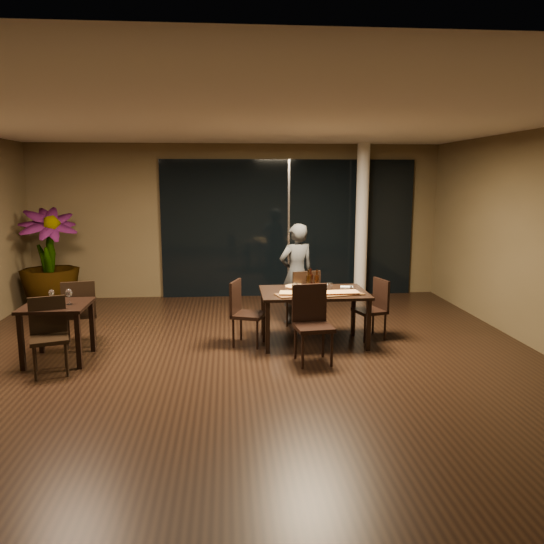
{
  "coord_description": "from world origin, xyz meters",
  "views": [
    {
      "loc": [
        -0.21,
        -6.49,
        2.33
      ],
      "look_at": [
        0.4,
        0.73,
        1.05
      ],
      "focal_mm": 35.0,
      "sensor_mm": 36.0,
      "label": 1
    }
  ],
  "objects": [
    {
      "name": "chair_main_left",
      "position": [
        -0.0,
        0.78,
        0.51
      ],
      "size": [
        0.54,
        0.54,
        0.92
      ],
      "rotation": [
        0.0,
        0.0,
        1.24
      ],
      "color": "black",
      "rests_on": "ground"
    },
    {
      "name": "bottle_c",
      "position": [
        0.98,
        0.93,
        0.9
      ],
      "size": [
        0.07,
        0.07,
        0.3
      ],
      "primitive_type": null,
      "color": "black",
      "rests_on": "main_table"
    },
    {
      "name": "side_table",
      "position": [
        -2.4,
        0.3,
        0.62
      ],
      "size": [
        0.8,
        0.8,
        0.75
      ],
      "color": "black",
      "rests_on": "ground"
    },
    {
      "name": "napkin_far",
      "position": [
        1.53,
        1.02,
        0.76
      ],
      "size": [
        0.19,
        0.12,
        0.01
      ],
      "primitive_type": "cube",
      "rotation": [
        0.0,
        0.0,
        -0.14
      ],
      "color": "white",
      "rests_on": "main_table"
    },
    {
      "name": "wine_glass_a",
      "position": [
        -2.48,
        0.39,
        0.83
      ],
      "size": [
        0.07,
        0.07,
        0.16
      ],
      "primitive_type": null,
      "color": "white",
      "rests_on": "side_table"
    },
    {
      "name": "side_napkin",
      "position": [
        -2.4,
        0.15,
        0.76
      ],
      "size": [
        0.21,
        0.17,
        0.01
      ],
      "primitive_type": "cube",
      "rotation": [
        0.0,
        0.0,
        0.42
      ],
      "color": "silver",
      "rests_on": "side_table"
    },
    {
      "name": "window_panel",
      "position": [
        1.0,
        3.96,
        1.35
      ],
      "size": [
        5.0,
        0.06,
        2.7
      ],
      "primitive_type": "cube",
      "color": "black",
      "rests_on": "ground"
    },
    {
      "name": "bottle_b",
      "position": [
        1.05,
        0.82,
        0.9
      ],
      "size": [
        0.07,
        0.07,
        0.31
      ],
      "primitive_type": null,
      "color": "black",
      "rests_on": "main_table"
    },
    {
      "name": "chair_main_right",
      "position": [
        1.93,
        0.93,
        0.49
      ],
      "size": [
        0.5,
        0.5,
        0.88
      ],
      "rotation": [
        0.0,
        0.0,
        -1.3
      ],
      "color": "black",
      "rests_on": "ground"
    },
    {
      "name": "oblong_pizza_left",
      "position": [
        0.75,
        0.57,
        0.77
      ],
      "size": [
        0.52,
        0.3,
        0.02
      ],
      "primitive_type": null,
      "rotation": [
        0.0,
        0.0,
        -0.15
      ],
      "color": "maroon",
      "rests_on": "pizza_board_left"
    },
    {
      "name": "bottle_a",
      "position": [
        0.94,
        0.86,
        0.9
      ],
      "size": [
        0.07,
        0.07,
        0.3
      ],
      "primitive_type": null,
      "color": "black",
      "rests_on": "main_table"
    },
    {
      "name": "column",
      "position": [
        2.4,
        3.65,
        1.5
      ],
      "size": [
        0.24,
        0.24,
        3.0
      ],
      "primitive_type": "cylinder",
      "color": "silver",
      "rests_on": "ground"
    },
    {
      "name": "chair_side_near",
      "position": [
        -2.38,
        -0.11,
        0.51
      ],
      "size": [
        0.54,
        0.54,
        0.92
      ],
      "rotation": [
        0.0,
        0.0,
        0.32
      ],
      "color": "black",
      "rests_on": "ground"
    },
    {
      "name": "oblong_pizza_right",
      "position": [
        1.34,
        0.57,
        0.77
      ],
      "size": [
        0.49,
        0.24,
        0.02
      ],
      "primitive_type": null,
      "rotation": [
        0.0,
        0.0,
        0.04
      ],
      "color": "maroon",
      "rests_on": "pizza_board_right"
    },
    {
      "name": "tumbler_right",
      "position": [
        1.25,
        0.92,
        0.8
      ],
      "size": [
        0.08,
        0.08,
        0.09
      ],
      "primitive_type": "cylinder",
      "color": "white",
      "rests_on": "main_table"
    },
    {
      "name": "wine_glass_b",
      "position": [
        -2.23,
        0.27,
        0.84
      ],
      "size": [
        0.08,
        0.08,
        0.19
      ],
      "primitive_type": null,
      "color": "white",
      "rests_on": "side_table"
    },
    {
      "name": "diner",
      "position": [
        0.89,
        1.88,
        0.81
      ],
      "size": [
        0.64,
        0.52,
        1.62
      ],
      "primitive_type": "imported",
      "rotation": [
        0.0,
        0.0,
        3.47
      ],
      "color": "#2B2D2F",
      "rests_on": "ground"
    },
    {
      "name": "chair_main_near",
      "position": [
        0.85,
        0.03,
        0.55
      ],
      "size": [
        0.51,
        0.51,
        0.99
      ],
      "rotation": [
        0.0,
        0.0,
        0.11
      ],
      "color": "black",
      "rests_on": "ground"
    },
    {
      "name": "pizza_board_left",
      "position": [
        0.75,
        0.57,
        0.76
      ],
      "size": [
        0.66,
        0.45,
        0.01
      ],
      "primitive_type": "cube",
      "rotation": [
        0.0,
        0.0,
        0.27
      ],
      "color": "#4B2E18",
      "rests_on": "main_table"
    },
    {
      "name": "ground",
      "position": [
        0.0,
        0.0,
        0.0
      ],
      "size": [
        8.0,
        8.0,
        0.0
      ],
      "primitive_type": "plane",
      "color": "black",
      "rests_on": "ground"
    },
    {
      "name": "wall_back",
      "position": [
        0.0,
        4.05,
        1.5
      ],
      "size": [
        8.0,
        0.1,
        3.0
      ],
      "primitive_type": "cube",
      "color": "#4B3F28",
      "rests_on": "ground"
    },
    {
      "name": "round_pizza",
      "position": [
        0.8,
        1.11,
        0.76
      ],
      "size": [
        0.33,
        0.33,
        0.01
      ],
      "primitive_type": "cylinder",
      "color": "red",
      "rests_on": "main_table"
    },
    {
      "name": "wall_front",
      "position": [
        0.0,
        -4.05,
        1.5
      ],
      "size": [
        8.0,
        0.1,
        3.0
      ],
      "primitive_type": "cube",
      "color": "#4B3F28",
      "rests_on": "ground"
    },
    {
      "name": "tumbler_left",
      "position": [
        0.75,
        0.92,
        0.8
      ],
      "size": [
        0.08,
        0.08,
        0.1
      ],
      "primitive_type": "cylinder",
      "color": "white",
      "rests_on": "main_table"
    },
    {
      "name": "chair_side_far",
      "position": [
        -2.28,
        0.87,
        0.53
      ],
      "size": [
        0.53,
        0.53,
        0.95
      ],
      "rotation": [
        0.0,
        0.0,
        3.37
      ],
      "color": "black",
      "rests_on": "ground"
    },
    {
      "name": "pizza_board_right",
      "position": [
        1.34,
        0.57,
        0.76
      ],
      "size": [
        0.66,
        0.43,
        0.01
      ],
      "primitive_type": "cube",
      "rotation": [
        0.0,
        0.0,
        0.22
      ],
      "color": "#3F2714",
      "rests_on": "main_table"
    },
    {
      "name": "chair_main_far",
      "position": [
        0.95,
        1.42,
        0.53
      ],
      "size": [
        0.52,
        0.52,
        0.95
      ],
      "rotation": [
        0.0,
        0.0,
        3.36
      ],
      "color": "black",
      "rests_on": "ground"
    },
    {
      "name": "napkin_near",
      "position": [
        1.53,
        0.68,
        0.76
      ],
      "size": [
        0.18,
        0.1,
        0.01
      ],
      "primitive_type": "cube",
      "rotation": [
        0.0,
        0.0,
        -0.02
      ],
      "color": "white",
      "rests_on": "main_table"
    },
    {
      "name": "main_table",
      "position": [
        1.0,
        0.8,
        0.68
      ],
      "size": [
        1.5,
        1.0,
        0.75
      ],
      "color": "black",
      "rests_on": "ground"
    },
    {
      "name": "ceiling",
      "position": [
        0.0,
        0.0,
        3.02
      ],
      "size": [
        8.0,
        8.0,
        0.04
      ],
      "primitive_type": "cube",
      "color": "silver",
      "rests_on": "wall_back"
    },
    {
      "name": "potted_plant",
      "position": [
        -3.4,
        3.17,
        0.91
      ],
      "size": [
        1.34,
        1.34,
        1.82
      ],
      "primitive_type": "imported",
      "rotation": [
        0.0,
        0.0,
        0.48
      ],
      "color": "#204517",
      "rests_on": "ground"
    }
  ]
}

